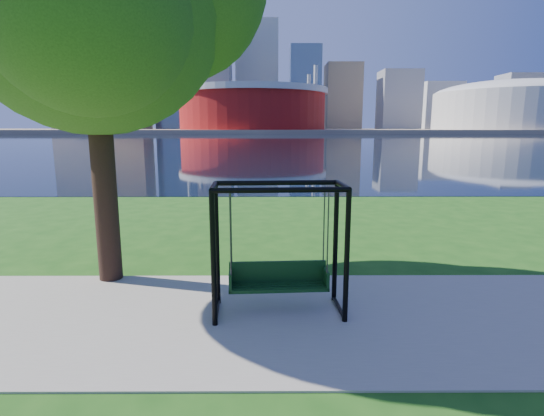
{
  "coord_description": "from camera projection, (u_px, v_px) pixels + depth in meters",
  "views": [
    {
      "loc": [
        -0.31,
        -7.04,
        3.11
      ],
      "look_at": [
        -0.27,
        0.0,
        1.77
      ],
      "focal_mm": 28.0,
      "sensor_mm": 36.0,
      "label": 1
    }
  ],
  "objects": [
    {
      "name": "ground",
      "position": [
        287.0,
        306.0,
        7.5
      ],
      "size": [
        900.0,
        900.0,
        0.0
      ],
      "primitive_type": "plane",
      "color": "#1E5114",
      "rests_on": "ground"
    },
    {
      "name": "swing",
      "position": [
        278.0,
        252.0,
        7.05
      ],
      "size": [
        2.22,
        1.06,
        2.23
      ],
      "rotation": [
        0.0,
        0.0,
        0.06
      ],
      "color": "black",
      "rests_on": "ground"
    },
    {
      "name": "stadium",
      "position": [
        252.0,
        107.0,
        235.64
      ],
      "size": [
        83.0,
        83.0,
        32.0
      ],
      "color": "maroon",
      "rests_on": "far_bank"
    },
    {
      "name": "arena",
      "position": [
        512.0,
        104.0,
        236.05
      ],
      "size": [
        84.0,
        84.0,
        26.56
      ],
      "color": "beige",
      "rests_on": "far_bank"
    },
    {
      "name": "skyline",
      "position": [
        264.0,
        83.0,
        314.52
      ],
      "size": [
        392.0,
        66.0,
        96.5
      ],
      "color": "gray",
      "rests_on": "far_bank"
    },
    {
      "name": "far_bank",
      "position": [
        270.0,
        130.0,
        307.91
      ],
      "size": [
        900.0,
        228.0,
        2.0
      ],
      "primitive_type": "cube",
      "color": "#937F60",
      "rests_on": "ground"
    },
    {
      "name": "river",
      "position": [
        271.0,
        140.0,
        107.7
      ],
      "size": [
        900.0,
        180.0,
        0.02
      ],
      "primitive_type": "cube",
      "color": "black",
      "rests_on": "ground"
    },
    {
      "name": "path",
      "position": [
        289.0,
        318.0,
        7.01
      ],
      "size": [
        120.0,
        4.0,
        0.03
      ],
      "primitive_type": "cube",
      "color": "#9E937F",
      "rests_on": "ground"
    }
  ]
}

